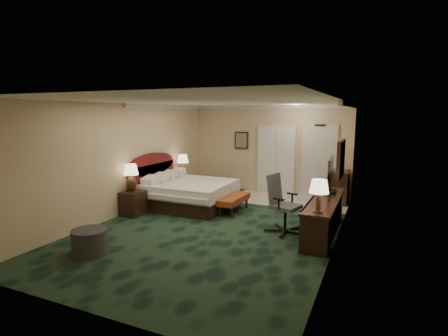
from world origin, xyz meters
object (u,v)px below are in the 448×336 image
at_px(desk, 324,217).
at_px(minibar, 339,187).
at_px(ottoman, 90,242).
at_px(tv, 330,175).
at_px(bed, 191,194).
at_px(nightstand_near, 133,203).
at_px(desk_chair, 286,204).
at_px(nightstand_far, 181,186).
at_px(bed_bench, 234,204).
at_px(lamp_far, 183,165).
at_px(lamp_near, 131,178).

height_order(desk, minibar, minibar).
bearing_deg(ottoman, tv, 43.72).
bearing_deg(bed, ottoman, -90.62).
xyz_separation_m(bed, ottoman, (-0.04, -3.52, -0.11)).
distance_m(nightstand_near, desk_chair, 3.73).
xyz_separation_m(nightstand_far, minibar, (4.46, 1.02, 0.16)).
height_order(ottoman, minibar, minibar).
distance_m(tv, minibar, 2.20).
xyz_separation_m(nightstand_far, tv, (4.46, -1.07, 0.82)).
xyz_separation_m(bed_bench, desk_chair, (1.55, -0.96, 0.40)).
bearing_deg(ottoman, lamp_far, 100.08).
xyz_separation_m(ottoman, tv, (3.61, 3.45, 0.89)).
xyz_separation_m(tv, minibar, (0.00, 2.09, -0.66)).
xyz_separation_m(nightstand_far, ottoman, (0.85, -4.52, -0.07)).
height_order(lamp_near, bed_bench, lamp_near).
bearing_deg(nightstand_far, bed_bench, -25.87).
bearing_deg(minibar, lamp_near, -143.33).
distance_m(lamp_far, ottoman, 4.69).
distance_m(nightstand_near, lamp_far, 2.40).
relative_size(lamp_far, desk_chair, 0.54).
bearing_deg(lamp_near, tv, 15.39).
relative_size(nightstand_near, tv, 0.59).
relative_size(bed_bench, minibar, 1.33).
bearing_deg(bed, lamp_far, 129.11).
distance_m(nightstand_far, bed_bench, 2.39).
height_order(lamp_near, minibar, lamp_near).
height_order(nightstand_near, tv, tv).
height_order(bed, desk_chair, desk_chair).
xyz_separation_m(desk, tv, (0.00, 0.70, 0.75)).
relative_size(ottoman, minibar, 0.69).
height_order(nightstand_near, bed_bench, nightstand_near).
height_order(bed, lamp_far, lamp_far).
distance_m(bed, bed_bench, 1.27).
height_order(lamp_far, desk, lamp_far).
bearing_deg(nightstand_near, tv, 15.03).
bearing_deg(lamp_far, bed_bench, -27.19).
distance_m(bed_bench, desk, 2.42).
bearing_deg(ottoman, nightstand_far, 100.65).
height_order(lamp_near, ottoman, lamp_near).
bearing_deg(nightstand_near, minibar, 36.42).
bearing_deg(lamp_far, bed, -50.89).
bearing_deg(desk, minibar, 89.86).
height_order(lamp_far, bed_bench, lamp_far).
bearing_deg(lamp_far, tv, -14.18).
bearing_deg(nightstand_near, bed, 54.97).
relative_size(nightstand_near, desk, 0.23).
bearing_deg(nightstand_far, minibar, 12.87).
xyz_separation_m(lamp_far, bed_bench, (2.11, -1.09, -0.71)).
distance_m(nightstand_far, desk, 4.79).
bearing_deg(minibar, desk_chair, -103.99).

